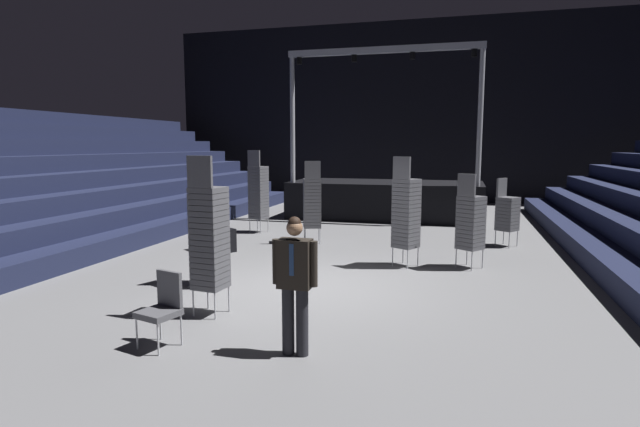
% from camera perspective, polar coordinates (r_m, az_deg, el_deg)
% --- Properties ---
extents(ground_plane, '(22.00, 30.00, 0.10)m').
position_cam_1_polar(ground_plane, '(9.33, -0.74, -8.43)').
color(ground_plane, slate).
extents(arena_end_wall, '(22.00, 0.30, 8.00)m').
position_cam_1_polar(arena_end_wall, '(23.79, 9.51, 11.11)').
color(arena_end_wall, black).
rests_on(arena_end_wall, ground_plane).
extents(bleacher_bank_left, '(6.00, 24.00, 3.60)m').
position_cam_1_polar(bleacher_bank_left, '(14.25, -32.15, 3.53)').
color(bleacher_bank_left, '#191E38').
rests_on(bleacher_bank_left, ground_plane).
extents(stage_riser, '(6.55, 2.83, 5.61)m').
position_cam_1_polar(stage_riser, '(17.97, 7.33, 1.79)').
color(stage_riser, black).
rests_on(stage_riser, ground_plane).
extents(man_with_tie, '(0.57, 0.24, 1.70)m').
position_cam_1_polar(man_with_tie, '(6.15, -2.84, -7.20)').
color(man_with_tie, black).
rests_on(man_with_tie, ground_plane).
extents(chair_stack_front_left, '(0.49, 0.49, 2.39)m').
position_cam_1_polar(chair_stack_front_left, '(7.74, -12.29, -2.51)').
color(chair_stack_front_left, '#B2B5BA').
rests_on(chair_stack_front_left, ground_plane).
extents(chair_stack_front_right, '(0.61, 0.61, 1.96)m').
position_cam_1_polar(chair_stack_front_right, '(10.92, 16.48, -0.83)').
color(chair_stack_front_right, '#B2B5BA').
rests_on(chair_stack_front_right, ground_plane).
extents(chair_stack_mid_left, '(0.60, 0.60, 2.31)m').
position_cam_1_polar(chair_stack_mid_left, '(10.76, 9.60, 0.17)').
color(chair_stack_mid_left, '#B2B5BA').
rests_on(chair_stack_mid_left, ground_plane).
extents(chair_stack_mid_right, '(0.57, 0.57, 2.14)m').
position_cam_1_polar(chair_stack_mid_right, '(13.20, -0.89, 1.28)').
color(chair_stack_mid_right, '#B2B5BA').
rests_on(chair_stack_mid_right, ground_plane).
extents(chair_stack_mid_centre, '(0.61, 0.61, 1.71)m').
position_cam_1_polar(chair_stack_mid_centre, '(13.60, 20.20, 0.11)').
color(chair_stack_mid_centre, '#B2B5BA').
rests_on(chair_stack_mid_centre, ground_plane).
extents(chair_stack_rear_left, '(0.53, 0.53, 2.39)m').
position_cam_1_polar(chair_stack_rear_left, '(14.89, -6.91, 2.45)').
color(chair_stack_rear_left, '#B2B5BA').
rests_on(chair_stack_rear_left, ground_plane).
extents(chair_stack_rear_right, '(0.57, 0.57, 1.88)m').
position_cam_1_polar(chair_stack_rear_right, '(9.42, -12.53, -2.27)').
color(chair_stack_rear_right, '#B2B5BA').
rests_on(chair_stack_rear_right, ground_plane).
extents(equipment_road_case, '(1.08, 0.98, 0.56)m').
position_cam_1_polar(equipment_road_case, '(12.54, -11.59, -2.86)').
color(equipment_road_case, black).
rests_on(equipment_road_case, ground_plane).
extents(loose_chair_near_man, '(0.54, 0.54, 0.95)m').
position_cam_1_polar(loose_chair_near_man, '(6.84, -17.19, -9.74)').
color(loose_chair_near_man, '#B2B5BA').
rests_on(loose_chair_near_man, ground_plane).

